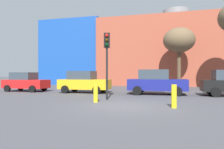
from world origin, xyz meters
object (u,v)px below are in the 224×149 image
parked_car_1 (84,82)px  bare_tree_0 (179,41)px  bollard_yellow_0 (174,96)px  bollard_yellow_1 (96,93)px  parked_car_2 (156,82)px  parked_car_0 (26,82)px  traffic_light_island (107,51)px

parked_car_1 → bare_tree_0: bare_tree_0 is taller
bollard_yellow_0 → bollard_yellow_1: (-4.13, 0.92, -0.03)m
parked_car_2 → parked_car_0: bearing=180.0°
parked_car_1 → bollard_yellow_0: (7.04, -6.32, -0.36)m
parked_car_2 → bollard_yellow_1: 6.22m
parked_car_0 → parked_car_2: 11.66m
parked_car_1 → parked_car_0: bearing=180.0°
bare_tree_0 → traffic_light_island: bearing=-112.0°
parked_car_0 → parked_car_1: size_ratio=0.95×
bare_tree_0 → bollard_yellow_0: (-1.02, -14.18, -4.72)m
parked_car_2 → bollard_yellow_1: parked_car_2 is taller
parked_car_0 → bare_tree_0: size_ratio=0.59×
bare_tree_0 → bollard_yellow_1: (-5.15, -13.26, -4.75)m
parked_car_1 → parked_car_2: 5.96m
bollard_yellow_0 → parked_car_0: bearing=153.6°
parked_car_2 → bare_tree_0: size_ratio=0.66×
parked_car_1 → traffic_light_island: bearing=-52.5°
parked_car_1 → bollard_yellow_1: parked_car_1 is taller
parked_car_0 → bollard_yellow_0: bearing=-26.4°
parked_car_0 → bollard_yellow_1: bearing=-32.1°
parked_car_1 → bare_tree_0: size_ratio=0.62×
traffic_light_island → bollard_yellow_1: size_ratio=4.01×
bollard_yellow_0 → traffic_light_island: bearing=150.6°
parked_car_1 → bollard_yellow_0: bearing=-41.9°
traffic_light_island → bollard_yellow_1: bearing=-26.1°
parked_car_1 → bare_tree_0: 12.07m
parked_car_2 → bollard_yellow_0: size_ratio=4.08×
bollard_yellow_0 → bollard_yellow_1: 4.23m
parked_car_1 → parked_car_2: parked_car_2 is taller
parked_car_0 → parked_car_2: (11.66, 0.00, 0.09)m
bollard_yellow_0 → bollard_yellow_1: size_ratio=1.06×
parked_car_2 → bollard_yellow_1: bearing=-119.5°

